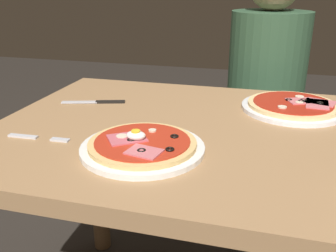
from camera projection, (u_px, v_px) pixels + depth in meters
name	position (u px, v px, depth m)	size (l,w,h in m)	color
dining_table	(195.00, 170.00, 1.02)	(1.05, 0.81, 0.74)	#9E754C
pizza_foreground	(142.00, 146.00, 0.83)	(0.28, 0.28, 0.05)	white
pizza_across_left	(293.00, 106.00, 1.09)	(0.29, 0.29, 0.03)	white
fork	(34.00, 137.00, 0.90)	(0.16, 0.02, 0.00)	silver
knife	(98.00, 102.00, 1.16)	(0.19, 0.08, 0.01)	silver
diner_person	(263.00, 111.00, 1.63)	(0.32, 0.32, 1.18)	black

